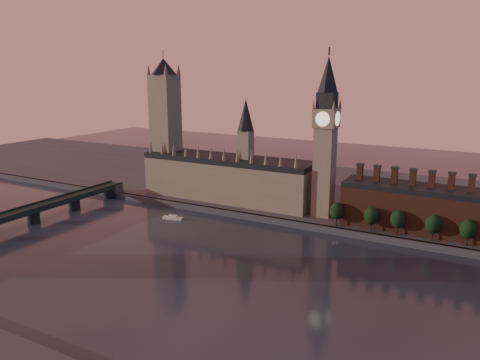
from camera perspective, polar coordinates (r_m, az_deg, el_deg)
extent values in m
plane|color=black|center=(225.00, -1.83, -12.43)|extent=(900.00, 900.00, 0.00)
cube|color=#424246|center=(299.60, 6.93, -5.41)|extent=(900.00, 4.00, 4.00)
cube|color=#424246|center=(381.42, 11.95, -1.51)|extent=(900.00, 180.00, 4.00)
cube|color=#82765C|center=(344.11, -1.53, -0.08)|extent=(130.00, 30.00, 28.00)
cube|color=black|center=(340.76, -1.55, 2.54)|extent=(130.00, 30.00, 4.00)
cube|color=#82765C|center=(331.86, 0.69, 4.00)|extent=(9.00, 9.00, 24.00)
cone|color=black|center=(328.92, 0.70, 7.96)|extent=(12.00, 12.00, 22.00)
cone|color=#82765C|center=(361.47, -10.82, 4.06)|extent=(2.60, 2.60, 10.00)
cone|color=#82765C|center=(354.84, -9.48, 3.94)|extent=(2.60, 2.60, 10.00)
cone|color=#82765C|center=(348.40, -8.08, 3.82)|extent=(2.60, 2.60, 10.00)
cone|color=#82765C|center=(342.18, -6.63, 3.69)|extent=(2.60, 2.60, 10.00)
cone|color=#82765C|center=(336.19, -5.13, 3.55)|extent=(2.60, 2.60, 10.00)
cone|color=#82765C|center=(330.44, -3.58, 3.41)|extent=(2.60, 2.60, 10.00)
cone|color=#82765C|center=(324.95, -1.97, 3.26)|extent=(2.60, 2.60, 10.00)
cone|color=#82765C|center=(319.71, -0.31, 3.10)|extent=(2.60, 2.60, 10.00)
cone|color=#82765C|center=(314.76, 1.40, 2.94)|extent=(2.60, 2.60, 10.00)
cone|color=#82765C|center=(310.10, 3.17, 2.76)|extent=(2.60, 2.60, 10.00)
cone|color=#82765C|center=(305.74, 4.98, 2.58)|extent=(2.60, 2.60, 10.00)
cone|color=#82765C|center=(301.70, 6.85, 2.39)|extent=(2.60, 2.60, 10.00)
cube|color=#82765C|center=(368.69, -9.01, 5.56)|extent=(18.00, 18.00, 90.00)
cone|color=black|center=(365.46, -9.31, 13.51)|extent=(24.00, 24.00, 12.00)
cylinder|color=#232326|center=(365.55, -9.35, 14.45)|extent=(0.50, 0.50, 12.00)
cone|color=#82765C|center=(364.17, -11.11, 13.12)|extent=(3.00, 3.00, 8.00)
cone|color=#82765C|center=(354.24, -9.06, 13.21)|extent=(3.00, 3.00, 8.00)
cone|color=#82765C|center=(376.68, -9.53, 13.19)|extent=(3.00, 3.00, 8.00)
cone|color=#82765C|center=(367.08, -7.50, 13.25)|extent=(3.00, 3.00, 8.00)
cube|color=#82765C|center=(306.28, 10.22, 0.91)|extent=(12.00, 12.00, 58.00)
cube|color=#82765C|center=(300.84, 10.49, 7.43)|extent=(14.00, 14.00, 12.00)
cube|color=#232326|center=(299.95, 10.58, 9.52)|extent=(11.00, 11.00, 10.00)
cone|color=black|center=(299.37, 10.71, 12.58)|extent=(13.00, 13.00, 22.00)
cylinder|color=#232326|center=(299.56, 10.83, 15.16)|extent=(1.00, 1.00, 5.00)
cylinder|color=#F6E6B6|center=(294.03, 10.05, 7.32)|extent=(9.00, 0.50, 9.00)
cylinder|color=#F6E6B6|center=(307.65, 10.92, 7.54)|extent=(9.00, 0.50, 9.00)
cylinder|color=#F6E6B6|center=(303.14, 9.19, 7.53)|extent=(0.50, 9.00, 9.00)
cylinder|color=#F6E6B6|center=(298.69, 11.81, 7.33)|extent=(0.50, 9.00, 9.00)
cone|color=#82765C|center=(296.04, 8.96, 9.15)|extent=(2.00, 2.00, 6.00)
cone|color=#82765C|center=(291.93, 11.39, 8.99)|extent=(2.00, 2.00, 6.00)
cone|color=#82765C|center=(308.29, 9.79, 9.28)|extent=(2.00, 2.00, 6.00)
cone|color=#82765C|center=(304.34, 12.13, 9.13)|extent=(2.00, 2.00, 6.00)
cube|color=#563121|center=(296.96, 23.01, -3.75)|extent=(110.00, 25.00, 24.00)
cube|color=black|center=(293.53, 23.24, -1.22)|extent=(110.00, 25.00, 3.00)
cube|color=#563121|center=(299.57, 14.41, 0.91)|extent=(3.50, 3.50, 9.00)
cube|color=#232326|center=(298.57, 14.46, 1.85)|extent=(4.20, 4.20, 1.00)
cube|color=#563121|center=(297.31, 16.35, 0.69)|extent=(3.50, 3.50, 9.00)
cube|color=#232326|center=(296.30, 16.41, 1.64)|extent=(4.20, 4.20, 1.00)
cube|color=#563121|center=(295.39, 18.32, 0.48)|extent=(3.50, 3.50, 9.00)
cube|color=#232326|center=(294.38, 18.40, 1.42)|extent=(4.20, 4.20, 1.00)
cube|color=#563121|center=(293.84, 20.32, 0.25)|extent=(3.50, 3.50, 9.00)
cube|color=#232326|center=(292.82, 20.40, 1.21)|extent=(4.20, 4.20, 1.00)
cube|color=#563121|center=(292.65, 22.34, 0.03)|extent=(3.50, 3.50, 9.00)
cube|color=#232326|center=(291.63, 22.42, 0.99)|extent=(4.20, 4.20, 1.00)
cube|color=#563121|center=(291.83, 24.37, -0.20)|extent=(3.50, 3.50, 9.00)
cube|color=#232326|center=(290.81, 24.46, 0.76)|extent=(4.20, 4.20, 1.00)
cube|color=#563121|center=(291.38, 26.40, -0.42)|extent=(3.50, 3.50, 9.00)
cube|color=#232326|center=(290.36, 26.50, 0.54)|extent=(4.20, 4.20, 1.00)
cylinder|color=black|center=(294.21, 11.68, -4.93)|extent=(0.80, 0.80, 6.00)
ellipsoid|color=black|center=(292.27, 11.74, -3.72)|extent=(8.60, 8.60, 10.75)
cylinder|color=black|center=(289.13, 15.64, -5.48)|extent=(0.80, 0.80, 6.00)
ellipsoid|color=black|center=(287.15, 15.72, -4.25)|extent=(8.60, 8.60, 10.75)
cylinder|color=black|center=(287.59, 18.60, -5.79)|extent=(0.80, 0.80, 6.00)
ellipsoid|color=black|center=(285.61, 18.70, -4.56)|extent=(8.60, 8.60, 10.75)
cylinder|color=black|center=(285.60, 22.37, -6.24)|extent=(0.80, 0.80, 6.00)
ellipsoid|color=black|center=(283.60, 22.48, -5.01)|extent=(8.60, 8.60, 10.75)
cylinder|color=black|center=(284.81, 25.89, -6.65)|extent=(0.80, 0.80, 6.00)
ellipsoid|color=black|center=(282.81, 26.02, -5.41)|extent=(8.60, 8.60, 10.75)
cube|color=#1B2A24|center=(321.19, -27.03, -4.22)|extent=(12.00, 200.00, 2.50)
cube|color=#1B2A24|center=(316.27, -26.50, -4.06)|extent=(1.00, 200.00, 1.30)
cube|color=#424246|center=(380.48, -15.27, -0.95)|extent=(14.00, 8.00, 6.00)
cylinder|color=#232326|center=(334.73, -23.86, -4.14)|extent=(8.00, 8.00, 7.75)
cylinder|color=#232326|center=(355.29, -19.56, -2.79)|extent=(8.00, 8.00, 7.75)
cylinder|color=#232326|center=(377.79, -15.76, -1.57)|extent=(8.00, 8.00, 7.75)
cube|color=silver|center=(317.12, -8.19, -4.62)|extent=(14.12, 6.51, 1.56)
cube|color=silver|center=(316.71, -8.20, -4.39)|extent=(6.30, 4.02, 1.17)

